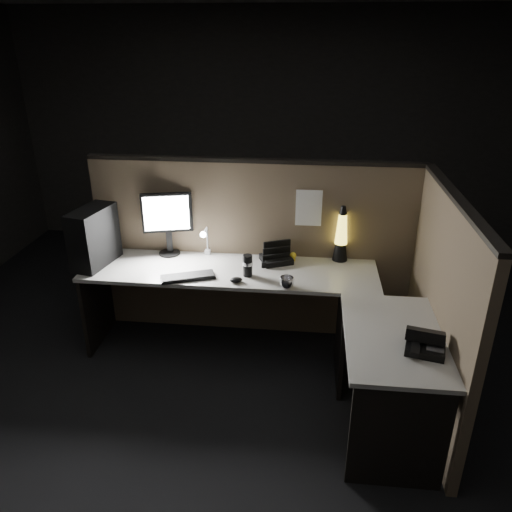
# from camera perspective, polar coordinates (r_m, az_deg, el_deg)

# --- Properties ---
(floor) EXTENTS (6.00, 6.00, 0.00)m
(floor) POSITION_cam_1_polar(r_m,az_deg,el_deg) (3.79, -1.93, -15.64)
(floor) COLOR black
(floor) RESTS_ON ground
(room_shell) EXTENTS (6.00, 6.00, 6.00)m
(room_shell) POSITION_cam_1_polar(r_m,az_deg,el_deg) (3.01, -2.36, 8.65)
(room_shell) COLOR silver
(room_shell) RESTS_ON ground
(partition_back) EXTENTS (2.66, 0.06, 1.50)m
(partition_back) POSITION_cam_1_polar(r_m,az_deg,el_deg) (4.18, -0.29, 0.60)
(partition_back) COLOR brown
(partition_back) RESTS_ON ground
(partition_right) EXTENTS (0.06, 1.66, 1.50)m
(partition_right) POSITION_cam_1_polar(r_m,az_deg,el_deg) (3.53, 20.17, -5.81)
(partition_right) COLOR brown
(partition_right) RESTS_ON ground
(desk) EXTENTS (2.60, 1.60, 0.73)m
(desk) POSITION_cam_1_polar(r_m,az_deg,el_deg) (3.64, 1.32, -6.26)
(desk) COLOR beige
(desk) RESTS_ON ground
(pc_tower) EXTENTS (0.28, 0.47, 0.46)m
(pc_tower) POSITION_cam_1_polar(r_m,az_deg,el_deg) (4.11, -18.04, 2.09)
(pc_tower) COLOR black
(pc_tower) RESTS_ON desk
(monitor) EXTENTS (0.40, 0.17, 0.52)m
(monitor) POSITION_cam_1_polar(r_m,az_deg,el_deg) (4.13, -10.10, 4.34)
(monitor) COLOR black
(monitor) RESTS_ON desk
(keyboard) EXTENTS (0.43, 0.27, 0.02)m
(keyboard) POSITION_cam_1_polar(r_m,az_deg,el_deg) (3.80, -7.80, -2.38)
(keyboard) COLOR black
(keyboard) RESTS_ON desk
(mouse) EXTENTS (0.11, 0.09, 0.04)m
(mouse) POSITION_cam_1_polar(r_m,az_deg,el_deg) (3.70, -2.30, -2.75)
(mouse) COLOR black
(mouse) RESTS_ON desk
(clip_lamp) EXTENTS (0.05, 0.20, 0.25)m
(clip_lamp) POSITION_cam_1_polar(r_m,az_deg,el_deg) (4.07, -5.81, 1.77)
(clip_lamp) COLOR white
(clip_lamp) RESTS_ON desk
(organizer) EXTENTS (0.29, 0.28, 0.17)m
(organizer) POSITION_cam_1_polar(r_m,az_deg,el_deg) (4.02, 2.34, -0.10)
(organizer) COLOR black
(organizer) RESTS_ON desk
(lava_lamp) EXTENTS (0.12, 0.12, 0.46)m
(lava_lamp) POSITION_cam_1_polar(r_m,az_deg,el_deg) (4.05, 9.71, 2.04)
(lava_lamp) COLOR black
(lava_lamp) RESTS_ON desk
(travel_mug) EXTENTS (0.08, 0.08, 0.17)m
(travel_mug) POSITION_cam_1_polar(r_m,az_deg,el_deg) (3.77, -0.97, -1.10)
(travel_mug) COLOR black
(travel_mug) RESTS_ON desk
(steel_mug) EXTENTS (0.14, 0.14, 0.09)m
(steel_mug) POSITION_cam_1_polar(r_m,az_deg,el_deg) (3.62, 3.54, -3.04)
(steel_mug) COLOR silver
(steel_mug) RESTS_ON desk
(figurine) EXTENTS (0.05, 0.05, 0.05)m
(figurine) POSITION_cam_1_polar(r_m,az_deg,el_deg) (4.04, 4.26, 0.06)
(figurine) COLOR yellow
(figurine) RESTS_ON desk
(pinned_paper) EXTENTS (0.21, 0.00, 0.30)m
(pinned_paper) POSITION_cam_1_polar(r_m,az_deg,el_deg) (3.97, 6.05, 5.48)
(pinned_paper) COLOR white
(pinned_paper) RESTS_ON partition_back
(desk_phone) EXTENTS (0.26, 0.26, 0.13)m
(desk_phone) POSITION_cam_1_polar(r_m,az_deg,el_deg) (3.10, 18.71, -9.36)
(desk_phone) COLOR black
(desk_phone) RESTS_ON desk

